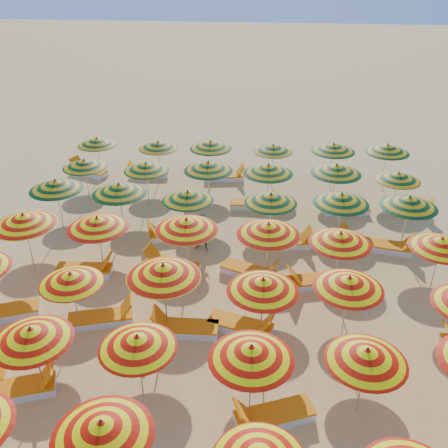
{
  "coord_description": "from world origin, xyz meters",
  "views": [
    {
      "loc": [
        1.4,
        -12.56,
        8.89
      ],
      "look_at": [
        0.0,
        0.5,
        1.6
      ],
      "focal_mm": 40.0,
      "sensor_mm": 36.0,
      "label": 1
    }
  ],
  "objects_px": {
    "umbrella_22": "(340,238)",
    "umbrella_41": "(387,149)",
    "umbrella_27": "(271,198)",
    "umbrella_23": "(441,243)",
    "lounger_16": "(172,234)",
    "beachgoer_b": "(203,233)",
    "umbrella_14": "(163,271)",
    "umbrella_9": "(251,353)",
    "umbrella_21": "(268,229)",
    "umbrella_29": "(409,202)",
    "umbrella_38": "(211,145)",
    "umbrella_34": "(336,169)",
    "lounger_5": "(272,416)",
    "lounger_12": "(86,270)",
    "lounger_22": "(408,210)",
    "lounger_24": "(148,173)",
    "lounger_4": "(19,389)",
    "umbrella_20": "(187,224)",
    "lounger_8": "(103,318)",
    "lounger_15": "(314,281)",
    "umbrella_37": "(158,145)",
    "umbrella_31": "(146,167)",
    "umbrella_18": "(24,220)",
    "lounger_7": "(5,312)",
    "lounger_9": "(184,328)",
    "umbrella_25": "(119,189)",
    "umbrella_35": "(398,177)",
    "umbrella_8": "(137,342)",
    "umbrella_40": "(333,147)",
    "lounger_18": "(321,239)",
    "lounger_23": "(88,171)",
    "umbrella_32": "(208,166)",
    "umbrella_24": "(56,185)",
    "lounger_13": "(171,265)",
    "umbrella_28": "(341,199)",
    "umbrella_36": "(97,142)",
    "umbrella_26": "(188,196)",
    "umbrella_30": "(84,164)",
    "lounger_14": "(250,272)",
    "umbrella_15": "(263,285)",
    "umbrella_19": "(97,223)",
    "lounger_21": "(345,209)",
    "lounger_19": "(387,247)",
    "umbrella_16": "(349,283)",
    "lounger_20": "(254,205)",
    "umbrella_2": "(102,429)"
  },
  "relations": [
    {
      "from": "umbrella_32",
      "to": "lounger_22",
      "type": "height_order",
      "value": "umbrella_32"
    },
    {
      "from": "umbrella_24",
      "to": "lounger_13",
      "type": "height_order",
      "value": "umbrella_24"
    },
    {
      "from": "umbrella_14",
      "to": "lounger_5",
      "type": "height_order",
      "value": "umbrella_14"
    },
    {
      "from": "lounger_14",
      "to": "lounger_16",
      "type": "bearing_deg",
      "value": 165.87
    },
    {
      "from": "umbrella_29",
      "to": "umbrella_38",
      "type": "bearing_deg",
      "value": 146.04
    },
    {
      "from": "umbrella_27",
      "to": "umbrella_23",
      "type": "bearing_deg",
      "value": -25.66
    },
    {
      "from": "umbrella_14",
      "to": "umbrella_41",
      "type": "xyz_separation_m",
      "value": [
        7.21,
        9.78,
        -0.08
      ]
    },
    {
      "from": "lounger_12",
      "to": "lounger_18",
      "type": "relative_size",
      "value": 1.0
    },
    {
      "from": "umbrella_16",
      "to": "umbrella_27",
      "type": "bearing_deg",
      "value": 114.23
    },
    {
      "from": "lounger_4",
      "to": "lounger_22",
      "type": "relative_size",
      "value": 1.0
    },
    {
      "from": "umbrella_2",
      "to": "lounger_23",
      "type": "bearing_deg",
      "value": 111.1
    },
    {
      "from": "umbrella_31",
      "to": "lounger_19",
      "type": "height_order",
      "value": "umbrella_31"
    },
    {
      "from": "umbrella_27",
      "to": "umbrella_21",
      "type": "bearing_deg",
      "value": -90.48
    },
    {
      "from": "umbrella_21",
      "to": "umbrella_30",
      "type": "distance_m",
      "value": 8.62
    },
    {
      "from": "umbrella_18",
      "to": "umbrella_27",
      "type": "xyz_separation_m",
      "value": [
        7.28,
        2.54,
        -0.14
      ]
    },
    {
      "from": "umbrella_14",
      "to": "lounger_12",
      "type": "bearing_deg",
      "value": 144.77
    },
    {
      "from": "umbrella_15",
      "to": "umbrella_19",
      "type": "xyz_separation_m",
      "value": [
        -5.02,
        2.54,
        0.05
      ]
    },
    {
      "from": "umbrella_22",
      "to": "umbrella_41",
      "type": "relative_size",
      "value": 0.89
    },
    {
      "from": "lounger_16",
      "to": "beachgoer_b",
      "type": "xyz_separation_m",
      "value": [
        1.19,
        -0.72,
        0.51
      ]
    },
    {
      "from": "umbrella_28",
      "to": "umbrella_36",
      "type": "distance_m",
      "value": 11.02
    },
    {
      "from": "umbrella_2",
      "to": "lounger_8",
      "type": "xyz_separation_m",
      "value": [
        -1.69,
        4.61,
        -1.53
      ]
    },
    {
      "from": "umbrella_28",
      "to": "lounger_22",
      "type": "height_order",
      "value": "umbrella_28"
    },
    {
      "from": "umbrella_9",
      "to": "umbrella_21",
      "type": "xyz_separation_m",
      "value": [
        0.2,
        4.98,
        0.09
      ]
    },
    {
      "from": "umbrella_31",
      "to": "umbrella_14",
      "type": "bearing_deg",
      "value": -72.63
    },
    {
      "from": "umbrella_25",
      "to": "umbrella_35",
      "type": "xyz_separation_m",
      "value": [
        9.72,
        2.58,
        -0.22
      ]
    },
    {
      "from": "umbrella_36",
      "to": "lounger_14",
      "type": "relative_size",
      "value": 1.16
    },
    {
      "from": "umbrella_8",
      "to": "umbrella_40",
      "type": "bearing_deg",
      "value": 67.23
    },
    {
      "from": "umbrella_38",
      "to": "umbrella_21",
      "type": "bearing_deg",
      "value": -69.77
    },
    {
      "from": "umbrella_34",
      "to": "lounger_23",
      "type": "distance_m",
      "value": 10.94
    },
    {
      "from": "umbrella_14",
      "to": "umbrella_40",
      "type": "distance_m",
      "value": 10.92
    },
    {
      "from": "lounger_19",
      "to": "lounger_24",
      "type": "relative_size",
      "value": 1.01
    },
    {
      "from": "umbrella_9",
      "to": "umbrella_15",
      "type": "relative_size",
      "value": 1.22
    },
    {
      "from": "lounger_24",
      "to": "umbrella_38",
      "type": "bearing_deg",
      "value": 167.62
    },
    {
      "from": "lounger_7",
      "to": "lounger_9",
      "type": "bearing_deg",
      "value": 156.36
    },
    {
      "from": "umbrella_9",
      "to": "umbrella_18",
      "type": "distance_m",
      "value": 8.5
    },
    {
      "from": "umbrella_9",
      "to": "umbrella_30",
      "type": "distance_m",
      "value": 11.96
    },
    {
      "from": "umbrella_18",
      "to": "umbrella_31",
      "type": "distance_m",
      "value": 5.47
    },
    {
      "from": "umbrella_21",
      "to": "lounger_23",
      "type": "height_order",
      "value": "umbrella_21"
    },
    {
      "from": "umbrella_20",
      "to": "lounger_22",
      "type": "height_order",
      "value": "umbrella_20"
    },
    {
      "from": "umbrella_26",
      "to": "umbrella_30",
      "type": "xyz_separation_m",
      "value": [
        -4.47,
        2.48,
        -0.03
      ]
    },
    {
      "from": "umbrella_37",
      "to": "lounger_16",
      "type": "xyz_separation_m",
      "value": [
        1.52,
        -4.95,
        -1.41
      ]
    },
    {
      "from": "umbrella_31",
      "to": "lounger_22",
      "type": "height_order",
      "value": "umbrella_31"
    },
    {
      "from": "lounger_5",
      "to": "lounger_12",
      "type": "bearing_deg",
      "value": -62.64
    },
    {
      "from": "umbrella_32",
      "to": "umbrella_41",
      "type": "bearing_deg",
      "value": 21.41
    },
    {
      "from": "lounger_8",
      "to": "lounger_15",
      "type": "relative_size",
      "value": 1.0
    },
    {
      "from": "lounger_20",
      "to": "umbrella_16",
      "type": "bearing_deg",
      "value": -68.44
    },
    {
      "from": "lounger_22",
      "to": "lounger_24",
      "type": "relative_size",
      "value": 1.01
    },
    {
      "from": "umbrella_14",
      "to": "lounger_21",
      "type": "xyz_separation_m",
      "value": [
        5.42,
        7.17,
        -1.63
      ]
    },
    {
      "from": "umbrella_18",
      "to": "umbrella_24",
      "type": "height_order",
      "value": "umbrella_18"
    },
    {
      "from": "umbrella_34",
      "to": "umbrella_21",
      "type": "bearing_deg",
      "value": -116.34
    }
  ]
}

